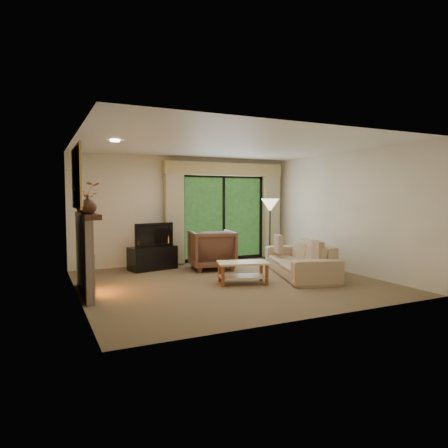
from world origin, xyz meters
name	(u,v)px	position (x,y,z in m)	size (l,w,h in m)	color
floor	(231,282)	(0.00, 0.00, 0.00)	(5.50, 5.50, 0.00)	brown
ceiling	(231,145)	(0.00, 0.00, 2.60)	(5.50, 5.50, 0.00)	white
wall_back	(186,210)	(0.00, 2.50, 1.30)	(5.00, 5.00, 0.00)	beige
wall_front	(314,222)	(0.00, -2.50, 1.30)	(5.00, 5.00, 0.00)	beige
wall_left	(77,218)	(-2.75, 0.00, 1.30)	(5.00, 5.00, 0.00)	beige
wall_right	(343,212)	(2.75, 0.00, 1.30)	(5.00, 5.00, 0.00)	beige
fireplace	(84,254)	(-2.63, 0.20, 0.69)	(0.24, 1.70, 1.37)	slate
mirror	(77,178)	(-2.71, 0.20, 1.95)	(0.07, 1.45, 1.02)	gold
sliding_door	(223,218)	(1.00, 2.45, 1.10)	(2.26, 0.10, 2.16)	black
curtain_left	(174,215)	(-0.35, 2.34, 1.20)	(0.45, 0.18, 2.35)	tan
curtain_right	(271,213)	(2.35, 2.34, 1.20)	(0.45, 0.18, 2.35)	tan
cornice	(225,169)	(1.00, 2.36, 2.32)	(3.20, 0.24, 0.32)	tan
media_console	(153,258)	(-0.99, 1.95, 0.26)	(1.04, 0.47, 0.52)	black
tv	(152,235)	(-0.99, 1.95, 0.79)	(0.93, 0.12, 0.53)	black
armchair	(212,249)	(0.23, 1.45, 0.44)	(0.94, 0.97, 0.88)	brown
sofa	(300,259)	(1.61, 0.01, 0.35)	(2.37, 0.92, 0.69)	tan
pillow_near	(318,252)	(1.53, -0.67, 0.58)	(0.11, 0.42, 0.42)	brown
pillow_far	(278,244)	(1.53, 0.69, 0.58)	(0.11, 0.41, 0.41)	brown
coffee_table	(243,273)	(0.15, -0.22, 0.21)	(0.93, 0.51, 0.42)	beige
floor_lamp	(270,232)	(1.71, 1.34, 0.79)	(0.43, 0.43, 1.59)	#FCF0CB
vase	(88,205)	(-2.61, -0.28, 1.51)	(0.28, 0.28, 0.29)	#3B2013
branches	(85,198)	(-2.61, 0.07, 1.62)	(0.45, 0.39, 0.50)	orange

